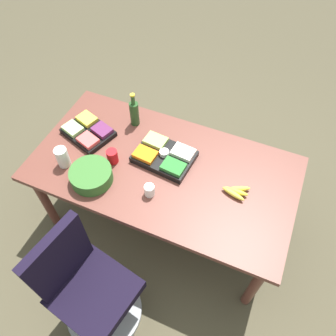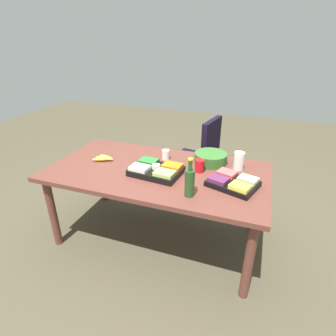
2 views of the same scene
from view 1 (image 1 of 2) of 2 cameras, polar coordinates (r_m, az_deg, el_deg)
The scene contains 11 objects.
ground_plane at distance 3.04m, azimuth -0.68°, elevation -8.32°, with size 10.00×10.00×0.00m, color #484230.
conference_table at distance 2.48m, azimuth -0.83°, elevation -0.94°, with size 1.92×1.02×0.74m.
office_chair at distance 2.44m, azimuth -13.18°, elevation -19.88°, with size 0.57×0.56×0.99m.
mayo_jar at distance 2.49m, azimuth -17.58°, elevation 1.77°, with size 0.09×0.09×0.16m, color white.
wine_bottle at distance 2.64m, azimuth -5.78°, elevation 9.39°, with size 0.08×0.08×0.30m.
banana_bunch at distance 2.32m, azimuth 11.48°, elevation -3.93°, with size 0.19×0.14×0.04m.
veggie_tray at distance 2.44m, azimuth -0.64°, elevation 2.12°, with size 0.45×0.34×0.09m.
paper_cup at distance 2.25m, azimuth -3.19°, elevation -3.83°, with size 0.07×0.07×0.09m, color white.
fruit_platter at distance 2.68m, azimuth -13.51°, elevation 6.10°, with size 0.43×0.38×0.07m.
salad_bowl at distance 2.37m, azimuth -12.99°, elevation -1.25°, with size 0.30×0.30×0.10m, color #326328.
red_solo_cup at distance 2.44m, azimuth -9.49°, elevation 1.98°, with size 0.08×0.08×0.11m, color red.
Camera 1 is at (0.61, -1.32, 2.68)m, focal length 35.67 mm.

